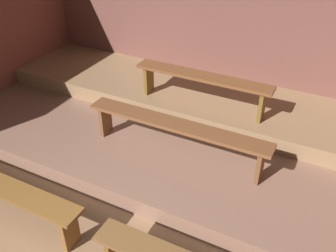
# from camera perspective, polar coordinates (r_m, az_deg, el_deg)

# --- Properties ---
(ground) EXTENTS (7.02, 5.15, 0.08)m
(ground) POSITION_cam_1_polar(r_m,az_deg,el_deg) (4.70, -1.59, -7.97)
(ground) COLOR #916B4B
(wall_back) EXTENTS (7.02, 0.06, 2.64)m
(wall_back) POSITION_cam_1_polar(r_m,az_deg,el_deg) (5.83, 8.97, 15.57)
(wall_back) COLOR brown
(wall_back) RESTS_ON ground
(platform_lower) EXTENTS (6.22, 2.86, 0.23)m
(platform_lower) POSITION_cam_1_polar(r_m,az_deg,el_deg) (5.13, 2.34, -1.79)
(platform_lower) COLOR #8B6452
(platform_lower) RESTS_ON ground
(platform_middle) EXTENTS (6.22, 1.37, 0.23)m
(platform_middle) POSITION_cam_1_polar(r_m,az_deg,el_deg) (5.59, 5.65, 4.03)
(platform_middle) COLOR #967450
(platform_middle) RESTS_ON platform_lower
(bench_lower_center) EXTENTS (2.31, 0.26, 0.46)m
(bench_lower_center) POSITION_cam_1_polar(r_m,az_deg,el_deg) (4.42, 1.27, -0.45)
(bench_lower_center) COLOR brown
(bench_lower_center) RESTS_ON platform_lower
(bench_middle_center) EXTENTS (1.91, 0.26, 0.46)m
(bench_middle_center) POSITION_cam_1_polar(r_m,az_deg,el_deg) (5.05, 5.29, 6.86)
(bench_middle_center) COLOR brown
(bench_middle_center) RESTS_ON platform_middle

